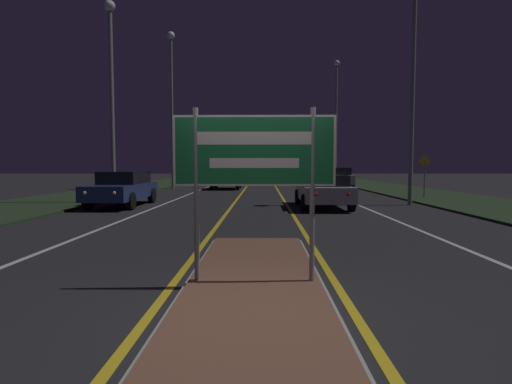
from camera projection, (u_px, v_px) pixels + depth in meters
name	position (u px, v px, depth m)	size (l,w,h in m)	color
ground_plane	(252.00, 316.00, 4.47)	(160.00, 160.00, 0.00)	#232326
median_island	(254.00, 285.00, 5.51)	(1.94, 6.58, 0.10)	#999993
verge_left	(107.00, 192.00, 24.57)	(5.00, 100.00, 0.08)	#23381E
verge_right	(417.00, 193.00, 24.27)	(5.00, 100.00, 0.08)	#23381E
centre_line_yellow_left	(245.00, 188.00, 29.43)	(0.12, 70.00, 0.01)	gold
centre_line_yellow_right	(277.00, 188.00, 29.39)	(0.12, 70.00, 0.01)	gold
lane_line_white_left	(204.00, 188.00, 29.48)	(0.12, 70.00, 0.01)	silver
lane_line_white_right	(318.00, 188.00, 29.34)	(0.12, 70.00, 0.01)	silver
edge_line_white_left	(164.00, 188.00, 29.53)	(0.10, 70.00, 0.01)	silver
edge_line_white_right	(359.00, 189.00, 29.30)	(0.10, 70.00, 0.01)	silver
highway_sign	(254.00, 158.00, 5.39)	(2.19, 0.07, 2.36)	gray
streetlight_left_near	(111.00, 80.00, 17.29)	(0.47, 0.47, 8.75)	gray
streetlight_left_far	(172.00, 89.00, 28.28)	(0.55, 0.55, 11.10)	gray
streetlight_right_near	(414.00, 44.00, 16.58)	(0.60, 0.60, 9.85)	gray
streetlight_right_far	(336.00, 111.00, 33.42)	(0.47, 0.47, 10.44)	gray
car_receding_0	(323.00, 190.00, 16.00)	(1.95, 4.53, 1.31)	#B7B7BC
car_receding_1	(337.00, 178.00, 29.54)	(1.94, 4.05, 1.53)	#B7B7BC
car_receding_2	(318.00, 175.00, 38.98)	(2.01, 4.72, 1.45)	black
car_approaching_0	(123.00, 188.00, 16.66)	(1.86, 4.75, 1.44)	navy
car_approaching_1	(226.00, 178.00, 28.75)	(2.01, 4.19, 1.48)	silver
warning_sign	(425.00, 172.00, 20.23)	(0.60, 0.06, 2.12)	gray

